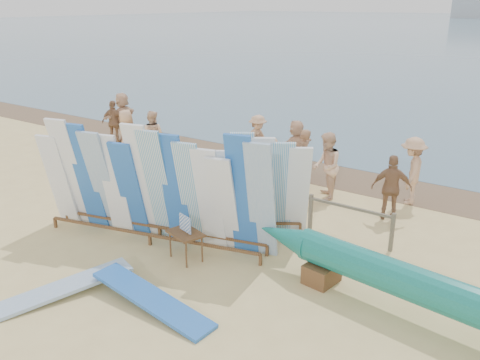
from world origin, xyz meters
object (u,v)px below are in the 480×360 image
Objects in this scene: beachgoer_0 at (127,135)px; beachgoer_11 at (123,117)px; flat_board_b at (62,295)px; flat_board_d at (152,307)px; beachgoer_2 at (152,135)px; outrigger_canoe at (420,289)px; vendor_table at (186,245)px; beachgoer_3 at (258,140)px; main_surfboard_rack at (152,189)px; beachgoer_9 at (412,171)px; beachgoer_extra_1 at (114,122)px; stroller at (268,183)px; beachgoer_5 at (296,146)px; side_surfboard_rack at (261,190)px; beachgoer_6 at (270,166)px; beachgoer_10 at (392,188)px; beachgoer_8 at (326,166)px; beachgoer_7 at (303,158)px; beach_chair_left at (212,182)px; beachgoer_4 at (257,162)px; beach_chair_right at (258,187)px.

beachgoer_11 reaches higher than beachgoer_0.
flat_board_d is at bearing 41.48° from flat_board_b.
beachgoer_2 is (0.71, 0.52, -0.02)m from beachgoer_0.
outrigger_canoe is 11.34m from beachgoer_2.
vendor_table is 0.61× the size of beachgoer_3.
main_surfboard_rack reaches higher than beachgoer_9.
stroller is at bearing 143.63° from beachgoer_extra_1.
beachgoer_11 is (-7.52, -0.40, 0.09)m from beachgoer_5.
beachgoer_5 reaches higher than flat_board_b.
side_surfboard_rack is at bearing -75.25° from stroller.
main_surfboard_rack is 4.23m from beachgoer_6.
beachgoer_9 is (-1.84, 5.42, 0.27)m from outrigger_canoe.
main_surfboard_rack reaches higher than side_surfboard_rack.
beachgoer_11 is (-9.19, 7.88, 0.95)m from flat_board_d.
main_surfboard_rack reaches higher than beachgoer_2.
stroller is at bearing 14.43° from flat_board_d.
flat_board_d is 1.60× the size of beachgoer_10.
beachgoer_extra_1 reaches higher than vendor_table.
beachgoer_8 is (0.17, 6.70, 0.94)m from flat_board_d.
beachgoer_9 is at bearing 91.98° from beachgoer_7.
beach_chair_left is 0.51× the size of beachgoer_11.
flat_board_d is 6.62m from beachgoer_4.
beachgoer_5 is 0.99× the size of beachgoer_2.
main_surfboard_rack is at bearing 112.79° from flat_board_b.
beachgoer_2 is at bearing 156.95° from stroller.
beachgoer_10 is (1.97, -0.37, -0.10)m from beachgoer_8.
flat_board_d reaches higher than flat_board_b.
beach_chair_right is 0.70m from beachgoer_6.
flat_board_b is at bearing 107.79° from beachgoer_extra_1.
beachgoer_9 is (3.06, 0.47, 0.06)m from beachgoer_7.
beachgoer_7 is at bearing -159.60° from beachgoer_0.
beachgoer_extra_1 is at bearing -27.00° from beachgoer_10.
beach_chair_left reaches higher than beach_chair_right.
beachgoer_11 reaches higher than stroller.
vendor_table is at bearing 121.43° from beachgoer_extra_1.
flat_board_b is 1.65× the size of beachgoer_4.
beachgoer_11 reaches higher than beachgoer_8.
beachgoer_10 is at bearing 80.95° from flat_board_b.
side_surfboard_rack is at bearing 26.88° from main_surfboard_rack.
beachgoer_4 reaches higher than stroller.
beachgoer_7 is at bearing -38.76° from beachgoer_10.
beach_chair_left reaches higher than flat_board_d.
flat_board_d is 1.83m from flat_board_b.
beachgoer_10 is at bearing 122.96° from outrigger_canoe.
stroller is 0.63× the size of beachgoer_9.
stroller is (0.38, -0.06, 0.20)m from beach_chair_right.
beachgoer_6 is 2.86m from beachgoer_3.
beachgoer_extra_1 is at bearing 4.67° from beachgoer_6.
beachgoer_0 is at bearing -50.80° from beachgoer_5.
beachgoer_9 is at bearing -159.99° from beachgoer_0.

